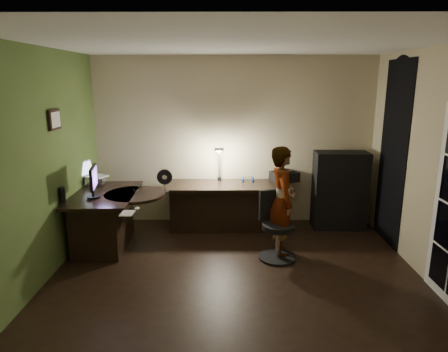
{
  "coord_description": "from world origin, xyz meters",
  "views": [
    {
      "loc": [
        -0.11,
        -4.42,
        2.33
      ],
      "look_at": [
        -0.15,
        1.05,
        1.0
      ],
      "focal_mm": 32.0,
      "sensor_mm": 36.0,
      "label": 1
    }
  ],
  "objects_px": {
    "desk_left": "(107,220)",
    "desk_right": "(227,207)",
    "person": "(282,202)",
    "office_chair": "(278,227)",
    "monitor": "(93,186)",
    "cabinet": "(340,190)"
  },
  "relations": [
    {
      "from": "desk_left",
      "to": "desk_right",
      "type": "bearing_deg",
      "value": 19.37
    },
    {
      "from": "desk_left",
      "to": "person",
      "type": "height_order",
      "value": "person"
    },
    {
      "from": "desk_right",
      "to": "office_chair",
      "type": "relative_size",
      "value": 2.19
    },
    {
      "from": "monitor",
      "to": "person",
      "type": "height_order",
      "value": "person"
    },
    {
      "from": "cabinet",
      "to": "monitor",
      "type": "distance_m",
      "value": 3.73
    },
    {
      "from": "desk_right",
      "to": "office_chair",
      "type": "bearing_deg",
      "value": -58.76
    },
    {
      "from": "cabinet",
      "to": "monitor",
      "type": "relative_size",
      "value": 2.7
    },
    {
      "from": "monitor",
      "to": "desk_left",
      "type": "bearing_deg",
      "value": 62.31
    },
    {
      "from": "desk_left",
      "to": "desk_right",
      "type": "height_order",
      "value": "desk_left"
    },
    {
      "from": "desk_right",
      "to": "person",
      "type": "relative_size",
      "value": 1.32
    },
    {
      "from": "desk_left",
      "to": "cabinet",
      "type": "height_order",
      "value": "cabinet"
    },
    {
      "from": "monitor",
      "to": "person",
      "type": "bearing_deg",
      "value": -10.4
    },
    {
      "from": "desk_left",
      "to": "cabinet",
      "type": "bearing_deg",
      "value": 10.38
    },
    {
      "from": "desk_left",
      "to": "cabinet",
      "type": "distance_m",
      "value": 3.59
    },
    {
      "from": "desk_left",
      "to": "monitor",
      "type": "bearing_deg",
      "value": -109.34
    },
    {
      "from": "office_chair",
      "to": "person",
      "type": "bearing_deg",
      "value": 49.91
    },
    {
      "from": "desk_right",
      "to": "monitor",
      "type": "relative_size",
      "value": 4.33
    },
    {
      "from": "desk_left",
      "to": "office_chair",
      "type": "xyz_separation_m",
      "value": [
        2.38,
        -0.39,
        0.06
      ]
    },
    {
      "from": "cabinet",
      "to": "monitor",
      "type": "bearing_deg",
      "value": -162.47
    },
    {
      "from": "desk_left",
      "to": "office_chair",
      "type": "height_order",
      "value": "office_chair"
    },
    {
      "from": "monitor",
      "to": "cabinet",
      "type": "bearing_deg",
      "value": 5.49
    },
    {
      "from": "desk_left",
      "to": "person",
      "type": "relative_size",
      "value": 0.91
    }
  ]
}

